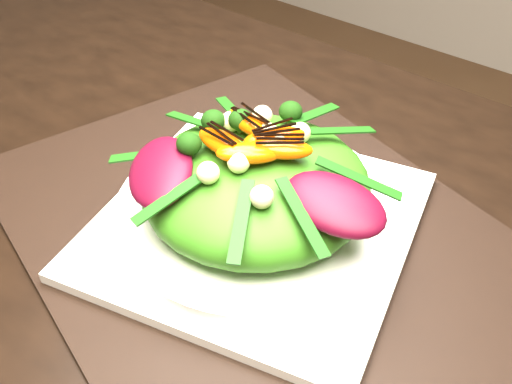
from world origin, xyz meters
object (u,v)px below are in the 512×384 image
Objects in this scene: dining_table at (189,264)px; placemat at (256,229)px; orange_segment at (247,136)px; salad_bowl at (256,212)px; plate_base at (256,224)px; lettuce_mound at (256,184)px.

dining_table is 2.96× the size of placemat.
salad_bowl is at bearing -24.68° from orange_segment.
placemat is 0.10m from orange_segment.
placemat is at bearing -146.31° from salad_bowl.
salad_bowl is (0.00, 0.00, 0.02)m from placemat.
orange_segment is at bearing 155.32° from salad_bowl.
dining_table reaches higher than orange_segment.
plate_base is at bearing 90.00° from placemat.
placemat is 1.99× the size of salad_bowl.
lettuce_mound is (0.00, 0.00, 0.06)m from placemat.
lettuce_mound is 3.70× the size of orange_segment.
lettuce_mound is (0.00, 0.00, 0.05)m from plate_base.
salad_bowl is at bearing 0.00° from lettuce_mound.
salad_bowl is 4.70× the size of orange_segment.
dining_table reaches higher than placemat.
lettuce_mound reaches higher than salad_bowl.
plate_base is 0.02m from salad_bowl.
salad_bowl is 1.27× the size of lettuce_mound.
placemat is 0.01m from plate_base.
dining_table is 0.07m from placemat.
placemat is 9.34× the size of orange_segment.
orange_segment is (-0.02, 0.01, 0.10)m from placemat.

